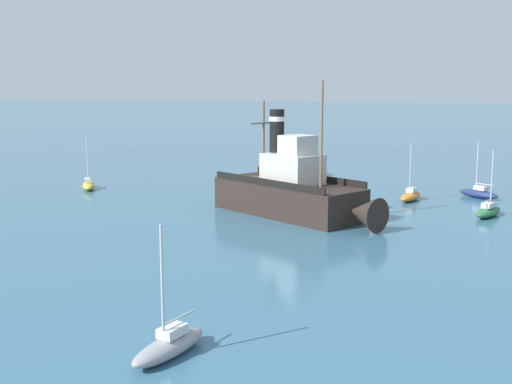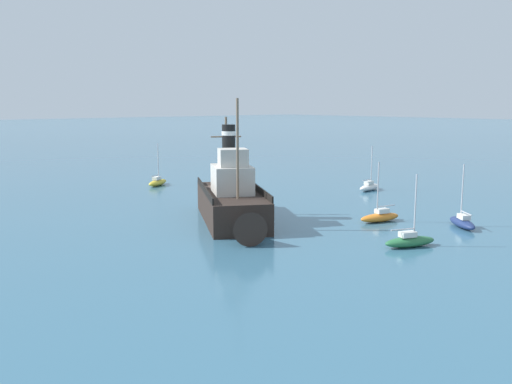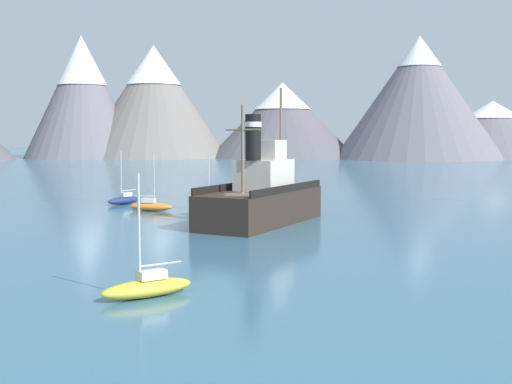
{
  "view_description": "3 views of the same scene",
  "coord_description": "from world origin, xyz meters",
  "px_view_note": "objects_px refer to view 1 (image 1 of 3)",
  "views": [
    {
      "loc": [
        46.71,
        15.45,
        9.67
      ],
      "look_at": [
        2.8,
        0.72,
        1.84
      ],
      "focal_mm": 45.0,
      "sensor_mm": 36.0,
      "label": 1
    },
    {
      "loc": [
        28.29,
        36.81,
        9.53
      ],
      "look_at": [
        -1.31,
        2.78,
        2.12
      ],
      "focal_mm": 38.0,
      "sensor_mm": 36.0,
      "label": 2
    },
    {
      "loc": [
        -0.76,
        -42.9,
        6.35
      ],
      "look_at": [
        0.94,
        2.23,
        2.34
      ],
      "focal_mm": 45.0,
      "sensor_mm": 36.0,
      "label": 3
    }
  ],
  "objects_px": {
    "sailboat_green": "(488,211)",
    "sailboat_navy": "(479,193)",
    "sailboat_grey": "(169,345)",
    "old_tugboat": "(294,191)",
    "sailboat_yellow": "(89,185)",
    "sailboat_white": "(321,171)",
    "sailboat_orange": "(411,196)"
  },
  "relations": [
    {
      "from": "sailboat_white",
      "to": "sailboat_navy",
      "type": "distance_m",
      "value": 18.35
    },
    {
      "from": "sailboat_yellow",
      "to": "old_tugboat",
      "type": "bearing_deg",
      "value": 74.94
    },
    {
      "from": "sailboat_grey",
      "to": "old_tugboat",
      "type": "bearing_deg",
      "value": -174.79
    },
    {
      "from": "sailboat_grey",
      "to": "sailboat_white",
      "type": "bearing_deg",
      "value": -173.82
    },
    {
      "from": "sailboat_green",
      "to": "sailboat_grey",
      "type": "bearing_deg",
      "value": -21.01
    },
    {
      "from": "sailboat_yellow",
      "to": "sailboat_grey",
      "type": "relative_size",
      "value": 1.0
    },
    {
      "from": "sailboat_green",
      "to": "sailboat_navy",
      "type": "relative_size",
      "value": 1.0
    },
    {
      "from": "sailboat_green",
      "to": "sailboat_white",
      "type": "distance_m",
      "value": 23.89
    },
    {
      "from": "old_tugboat",
      "to": "sailboat_navy",
      "type": "distance_m",
      "value": 18.06
    },
    {
      "from": "sailboat_white",
      "to": "sailboat_orange",
      "type": "xyz_separation_m",
      "value": [
        12.32,
        10.44,
        0.0
      ]
    },
    {
      "from": "sailboat_white",
      "to": "sailboat_navy",
      "type": "xyz_separation_m",
      "value": [
        9.2,
        15.88,
        0.0
      ]
    },
    {
      "from": "sailboat_green",
      "to": "sailboat_navy",
      "type": "xyz_separation_m",
      "value": [
        -8.09,
        -0.61,
        0.0
      ]
    },
    {
      "from": "sailboat_navy",
      "to": "sailboat_orange",
      "type": "height_order",
      "value": "same"
    },
    {
      "from": "sailboat_green",
      "to": "sailboat_navy",
      "type": "height_order",
      "value": "same"
    },
    {
      "from": "sailboat_yellow",
      "to": "sailboat_navy",
      "type": "xyz_separation_m",
      "value": [
        -6.62,
        34.37,
        0.0
      ]
    },
    {
      "from": "old_tugboat",
      "to": "sailboat_yellow",
      "type": "bearing_deg",
      "value": -105.06
    },
    {
      "from": "sailboat_yellow",
      "to": "sailboat_navy",
      "type": "height_order",
      "value": "same"
    },
    {
      "from": "sailboat_yellow",
      "to": "sailboat_white",
      "type": "height_order",
      "value": "same"
    },
    {
      "from": "sailboat_green",
      "to": "sailboat_white",
      "type": "xyz_separation_m",
      "value": [
        -17.28,
        -16.49,
        0.0
      ]
    },
    {
      "from": "sailboat_green",
      "to": "sailboat_navy",
      "type": "distance_m",
      "value": 8.11
    },
    {
      "from": "sailboat_yellow",
      "to": "sailboat_orange",
      "type": "height_order",
      "value": "same"
    },
    {
      "from": "sailboat_green",
      "to": "sailboat_orange",
      "type": "height_order",
      "value": "same"
    },
    {
      "from": "sailboat_white",
      "to": "sailboat_navy",
      "type": "height_order",
      "value": "same"
    },
    {
      "from": "sailboat_yellow",
      "to": "sailboat_orange",
      "type": "bearing_deg",
      "value": 96.88
    },
    {
      "from": "sailboat_green",
      "to": "sailboat_orange",
      "type": "xyz_separation_m",
      "value": [
        -4.96,
        -6.05,
        0.0
      ]
    },
    {
      "from": "sailboat_green",
      "to": "sailboat_grey",
      "type": "xyz_separation_m",
      "value": [
        29.7,
        -11.4,
        0.0
      ]
    },
    {
      "from": "old_tugboat",
      "to": "sailboat_yellow",
      "type": "xyz_separation_m",
      "value": [
        -5.72,
        -21.26,
        -1.4
      ]
    },
    {
      "from": "sailboat_green",
      "to": "sailboat_white",
      "type": "bearing_deg",
      "value": -136.35
    },
    {
      "from": "sailboat_navy",
      "to": "sailboat_green",
      "type": "bearing_deg",
      "value": 4.32
    },
    {
      "from": "sailboat_yellow",
      "to": "sailboat_orange",
      "type": "relative_size",
      "value": 1.0
    },
    {
      "from": "sailboat_yellow",
      "to": "sailboat_green",
      "type": "height_order",
      "value": "same"
    },
    {
      "from": "sailboat_green",
      "to": "sailboat_orange",
      "type": "bearing_deg",
      "value": -129.35
    }
  ]
}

